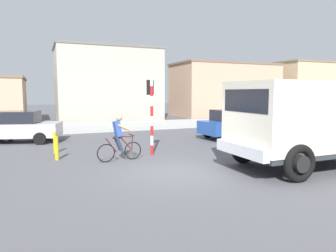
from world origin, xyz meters
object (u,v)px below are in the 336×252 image
car_red_near (18,127)px  pedestrian_near_kerb (10,125)px  bollard_near (57,148)px  car_white_mid (234,124)px  bollard_far (55,143)px  cyclist (119,138)px  traffic_light_pole (151,104)px  truck_foreground (307,119)px

car_red_near → pedestrian_near_kerb: size_ratio=2.66×
car_red_near → bollard_near: size_ratio=4.79×
bollard_near → car_white_mid: bearing=12.5°
bollard_near → bollard_far: 1.40m
cyclist → bollard_near: cyclist is taller
car_white_mid → pedestrian_near_kerb: bearing=162.4°
cyclist → car_red_near: (-3.75, 6.14, -0.05)m
cyclist → car_white_mid: bearing=23.3°
traffic_light_pole → bollard_near: bearing=173.4°
traffic_light_pole → bollard_far: 4.38m
truck_foreground → car_red_near: size_ratio=1.26×
bollard_far → car_white_mid: bearing=4.2°
pedestrian_near_kerb → traffic_light_pole: bearing=-47.4°
pedestrian_near_kerb → bollard_near: (2.01, -5.73, -0.40)m
cyclist → traffic_light_pole: bearing=22.9°
car_red_near → car_white_mid: same height
bollard_far → pedestrian_near_kerb: bearing=114.9°
cyclist → bollard_near: (-2.15, 1.05, -0.41)m
car_white_mid → bollard_near: size_ratio=4.63×
truck_foreground → car_white_mid: size_ratio=1.30×
car_white_mid → bollard_far: size_ratio=4.63×
cyclist → bollard_far: 3.29m
car_red_near → bollard_near: car_red_near is taller
pedestrian_near_kerb → bollard_far: 4.79m
cyclist → pedestrian_near_kerb: bearing=121.6°
truck_foreground → car_red_near: truck_foreground is taller
truck_foreground → cyclist: bearing=148.7°
truck_foreground → bollard_far: size_ratio=6.04×
truck_foreground → bollard_far: 9.83m
car_white_mid → bollard_far: car_white_mid is taller
bollard_near → car_red_near: bearing=107.5°
pedestrian_near_kerb → bollard_far: bearing=-65.1°
car_white_mid → pedestrian_near_kerb: 12.04m
truck_foreground → traffic_light_pole: bearing=135.6°
pedestrian_near_kerb → cyclist: bearing=-58.4°
car_white_mid → car_red_near: bearing=164.9°
car_red_near → bollard_far: bearing=-66.5°
truck_foreground → car_white_mid: (1.68, 6.58, -0.85)m
bollard_far → bollard_near: bearing=-90.0°
car_white_mid → bollard_far: (-9.46, -0.70, -0.37)m
truck_foreground → bollard_near: bearing=150.1°
car_red_near → car_white_mid: 11.46m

